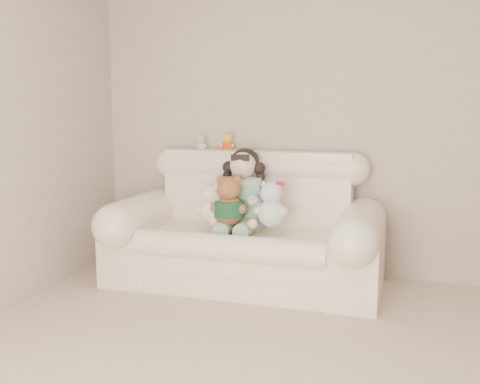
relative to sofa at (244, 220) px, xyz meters
name	(u,v)px	position (x,y,z in m)	size (l,w,h in m)	color
wall_back	(362,118)	(0.83, 0.50, 0.78)	(4.50, 4.50, 0.00)	#C4B09C
sofa	(244,220)	(0.00, 0.00, 0.00)	(2.10, 0.95, 1.03)	#FFE7CD
seated_child	(243,189)	(-0.03, 0.08, 0.23)	(0.39, 0.48, 0.66)	#2F6A31
brown_teddy	(229,196)	(-0.07, -0.14, 0.21)	(0.29, 0.22, 0.45)	brown
white_cat	(272,199)	(0.25, -0.10, 0.19)	(0.27, 0.20, 0.41)	white
cream_teddy	(210,200)	(-0.23, -0.11, 0.17)	(0.23, 0.18, 0.36)	beige
yellow_mini_bear	(228,141)	(-0.26, 0.38, 0.59)	(0.12, 0.09, 0.19)	yellow
grey_mini_plush	(201,142)	(-0.49, 0.36, 0.58)	(0.11, 0.08, 0.17)	silver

